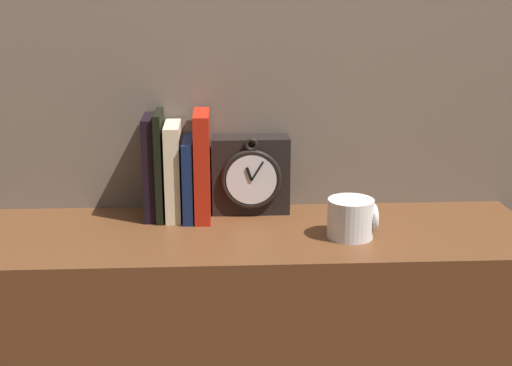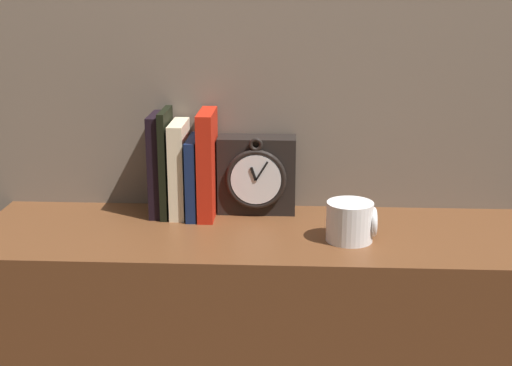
{
  "view_description": "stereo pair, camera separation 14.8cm",
  "coord_description": "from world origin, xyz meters",
  "px_view_note": "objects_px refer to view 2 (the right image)",
  "views": [
    {
      "loc": [
        -0.07,
        -1.42,
        1.37
      ],
      "look_at": [
        0.0,
        0.0,
        0.96
      ],
      "focal_mm": 50.0,
      "sensor_mm": 36.0,
      "label": 1
    },
    {
      "loc": [
        0.07,
        -1.42,
        1.37
      ],
      "look_at": [
        0.0,
        0.0,
        0.96
      ],
      "focal_mm": 50.0,
      "sensor_mm": 36.0,
      "label": 2
    }
  ],
  "objects_px": {
    "clock": "(257,175)",
    "book_slot0_black": "(158,164)",
    "book_slot2_cream": "(179,169)",
    "book_slot1_black": "(166,163)",
    "mug": "(351,222)",
    "book_slot3_navy": "(194,177)",
    "book_slot4_red": "(207,164)"
  },
  "relations": [
    {
      "from": "clock",
      "to": "book_slot0_black",
      "type": "bearing_deg",
      "value": -175.42
    },
    {
      "from": "book_slot1_black",
      "to": "book_slot3_navy",
      "type": "bearing_deg",
      "value": -4.9
    },
    {
      "from": "book_slot0_black",
      "to": "book_slot3_navy",
      "type": "height_order",
      "value": "book_slot0_black"
    },
    {
      "from": "clock",
      "to": "mug",
      "type": "relative_size",
      "value": 1.8
    },
    {
      "from": "book_slot1_black",
      "to": "book_slot3_navy",
      "type": "distance_m",
      "value": 0.07
    },
    {
      "from": "book_slot1_black",
      "to": "book_slot3_navy",
      "type": "height_order",
      "value": "book_slot1_black"
    },
    {
      "from": "book_slot0_black",
      "to": "book_slot3_navy",
      "type": "distance_m",
      "value": 0.09
    },
    {
      "from": "clock",
      "to": "book_slot0_black",
      "type": "distance_m",
      "value": 0.23
    },
    {
      "from": "book_slot3_navy",
      "to": "mug",
      "type": "distance_m",
      "value": 0.38
    },
    {
      "from": "book_slot4_red",
      "to": "mug",
      "type": "xyz_separation_m",
      "value": [
        0.31,
        -0.15,
        -0.08
      ]
    },
    {
      "from": "book_slot2_cream",
      "to": "book_slot1_black",
      "type": "bearing_deg",
      "value": 178.79
    },
    {
      "from": "book_slot1_black",
      "to": "mug",
      "type": "height_order",
      "value": "book_slot1_black"
    },
    {
      "from": "mug",
      "to": "book_slot0_black",
      "type": "bearing_deg",
      "value": 159.8
    },
    {
      "from": "book_slot2_cream",
      "to": "book_slot3_navy",
      "type": "relative_size",
      "value": 1.19
    },
    {
      "from": "clock",
      "to": "book_slot2_cream",
      "type": "bearing_deg",
      "value": -172.68
    },
    {
      "from": "book_slot3_navy",
      "to": "mug",
      "type": "bearing_deg",
      "value": -23.32
    },
    {
      "from": "clock",
      "to": "book_slot4_red",
      "type": "bearing_deg",
      "value": -165.5
    },
    {
      "from": "book_slot2_cream",
      "to": "clock",
      "type": "bearing_deg",
      "value": 7.32
    },
    {
      "from": "clock",
      "to": "book_slot1_black",
      "type": "height_order",
      "value": "book_slot1_black"
    },
    {
      "from": "book_slot0_black",
      "to": "book_slot2_cream",
      "type": "distance_m",
      "value": 0.05
    },
    {
      "from": "book_slot1_black",
      "to": "book_slot2_cream",
      "type": "bearing_deg",
      "value": -1.21
    },
    {
      "from": "book_slot0_black",
      "to": "clock",
      "type": "bearing_deg",
      "value": 4.58
    },
    {
      "from": "clock",
      "to": "book_slot1_black",
      "type": "xyz_separation_m",
      "value": [
        -0.2,
        -0.02,
        0.03
      ]
    },
    {
      "from": "book_slot3_navy",
      "to": "mug",
      "type": "relative_size",
      "value": 1.76
    },
    {
      "from": "book_slot0_black",
      "to": "book_slot3_navy",
      "type": "relative_size",
      "value": 1.28
    },
    {
      "from": "book_slot4_red",
      "to": "book_slot2_cream",
      "type": "bearing_deg",
      "value": 174.74
    },
    {
      "from": "book_slot0_black",
      "to": "mug",
      "type": "bearing_deg",
      "value": -20.2
    },
    {
      "from": "book_slot3_navy",
      "to": "book_slot4_red",
      "type": "height_order",
      "value": "book_slot4_red"
    },
    {
      "from": "book_slot2_cream",
      "to": "mug",
      "type": "xyz_separation_m",
      "value": [
        0.38,
        -0.15,
        -0.07
      ]
    },
    {
      "from": "clock",
      "to": "book_slot2_cream",
      "type": "height_order",
      "value": "book_slot2_cream"
    },
    {
      "from": "book_slot4_red",
      "to": "book_slot3_navy",
      "type": "bearing_deg",
      "value": 177.83
    },
    {
      "from": "book_slot0_black",
      "to": "mug",
      "type": "relative_size",
      "value": 2.25
    }
  ]
}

